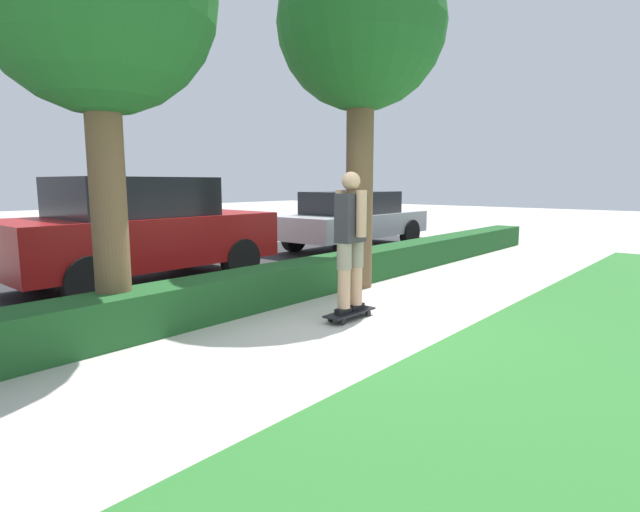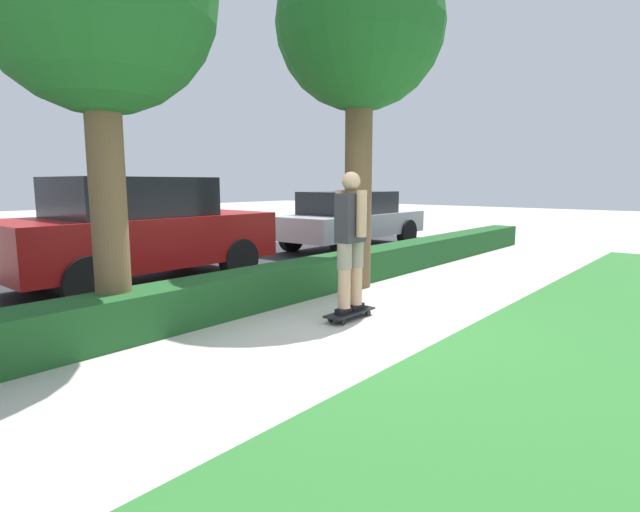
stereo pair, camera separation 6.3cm
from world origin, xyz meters
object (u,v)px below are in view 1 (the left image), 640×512
Objects in this scene: parked_car_rear at (353,219)px; parked_car_middle at (140,230)px; skater_person at (350,238)px; skateboard at (350,313)px; tree_mid at (361,29)px.

parked_car_middle is at bearing 178.97° from parked_car_rear.
parked_car_middle is (-0.54, 3.90, -0.10)m from skater_person.
tree_mid is at bearing 33.36° from skateboard.
tree_mid reaches higher than parked_car_rear.
skater_person is 0.38× the size of parked_car_rear.
tree_mid is at bearing -143.51° from parked_car_rear.
parked_car_middle is 5.85m from parked_car_rear.
parked_car_rear is at bearing 36.63° from skater_person.
skater_person is at bearing 180.00° from skateboard.
skateboard is at bearing -146.64° from tree_mid.
skater_person is 3.54m from tree_mid.
tree_mid is at bearing -51.66° from parked_car_middle.
parked_car_middle is (-2.18, 2.82, -3.05)m from tree_mid.
parked_car_middle reaches higher than parked_car_rear.
parked_car_middle is 0.95× the size of parked_car_rear.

